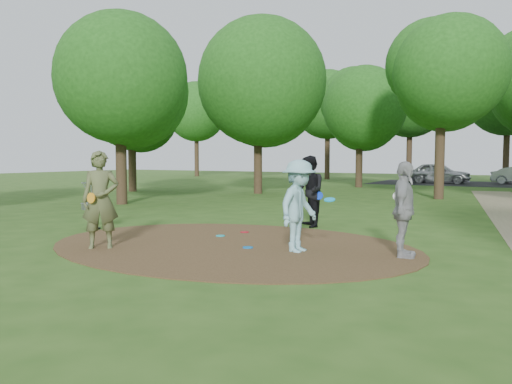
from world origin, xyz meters
The scene contains 13 objects.
ground centered at (0.00, 0.00, 0.00)m, with size 100.00×100.00×0.00m, color #2D5119.
dirt_clearing centered at (0.00, 0.00, 0.01)m, with size 8.40×8.40×0.02m, color #47301C.
parking_lot centered at (2.00, 30.00, 0.00)m, with size 14.00×8.00×0.01m, color black.
player_observer_with_disc centered at (-2.15, -1.67, 1.03)m, with size 0.90×0.86×2.07m.
player_throwing_with_disc centered at (1.66, 0.01, 0.94)m, with size 1.17×1.27×1.88m.
player_walking_with_disc centered at (0.39, 3.52, 0.99)m, with size 1.19×1.22×1.98m.
player_waiting_with_disc centered at (3.65, 0.45, 0.93)m, with size 0.58×1.13×1.85m.
disc_ground_cyan centered at (-0.80, 0.86, 0.03)m, with size 0.22×0.22×0.02m, color #18B1C4.
disc_ground_blue centered at (0.57, -0.17, 0.03)m, with size 0.22×0.22×0.02m, color blue.
disc_ground_red centered at (-0.60, 1.67, 0.03)m, with size 0.22×0.22×0.02m, color #B41224.
car_left centered at (-0.33, 29.47, 0.77)m, with size 1.81×4.51×1.54m, color #96999D.
disc_golf_basket centered at (-4.50, 0.30, 0.87)m, with size 0.63×0.63×1.54m.
tree_ring centered at (2.05, 10.44, 5.26)m, with size 37.54×45.42×9.35m.
Camera 1 is at (5.78, -9.19, 1.93)m, focal length 35.00 mm.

